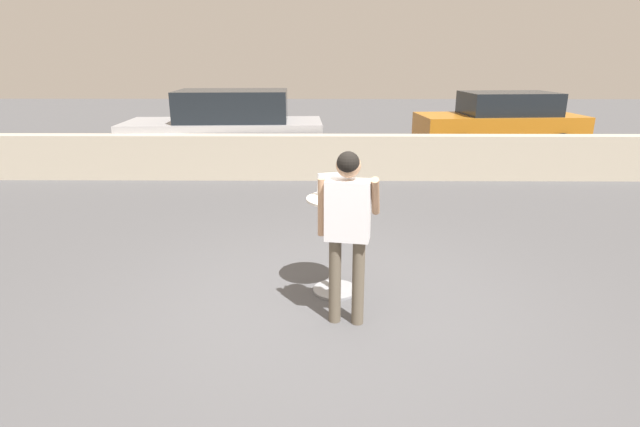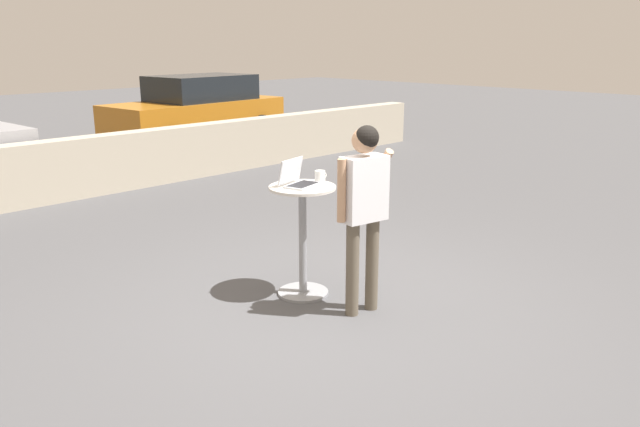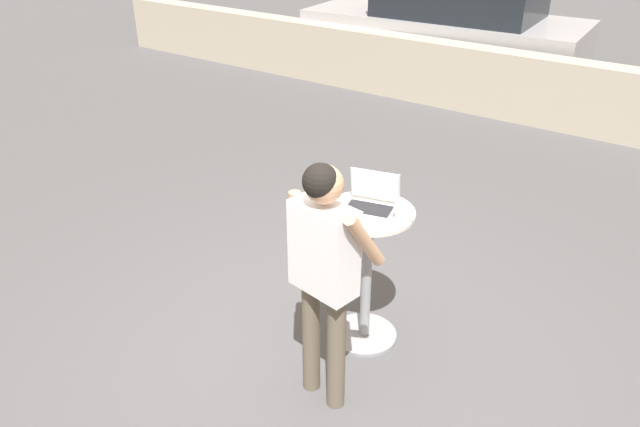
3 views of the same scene
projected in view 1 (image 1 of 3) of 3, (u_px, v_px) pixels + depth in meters
ground_plane at (329, 309)px, 4.82m from camera, size 50.00×50.00×0.00m
pavement_kerb at (327, 157)px, 9.82m from camera, size 15.76×0.35×0.87m
cafe_table at (336, 238)px, 5.02m from camera, size 0.59×0.59×1.01m
laptop at (335, 191)px, 4.92m from camera, size 0.37×0.32×0.23m
coffee_mug at (360, 193)px, 4.88m from camera, size 0.13×0.09×0.10m
standing_person at (347, 219)px, 4.29m from camera, size 0.56×0.32×1.59m
parked_car_near_street at (501, 123)px, 12.33m from camera, size 4.06×2.00×1.51m
parked_car_further_down at (227, 129)px, 10.72m from camera, size 4.25×1.96×1.66m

